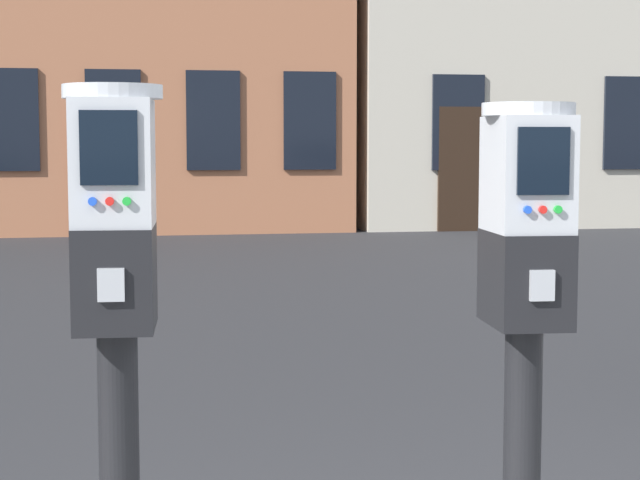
% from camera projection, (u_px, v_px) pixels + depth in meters
% --- Properties ---
extents(parking_meter_near_kerb, '(0.23, 0.26, 1.51)m').
position_uv_depth(parking_meter_near_kerb, '(116.00, 299.00, 2.34)').
color(parking_meter_near_kerb, black).
rests_on(parking_meter_near_kerb, sidewalk_slab).
extents(parking_meter_twin_adjacent, '(0.23, 0.26, 1.48)m').
position_uv_depth(parking_meter_twin_adjacent, '(525.00, 298.00, 2.50)').
color(parking_meter_twin_adjacent, black).
rests_on(parking_meter_twin_adjacent, sidewalk_slab).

